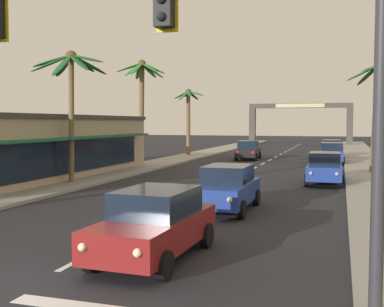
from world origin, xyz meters
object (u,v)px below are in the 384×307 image
at_px(sedan_lead_at_stop_bar, 155,223).
at_px(palm_left_farthest, 188,110).
at_px(sedan_third_in_queue, 227,188).
at_px(palm_left_second, 71,81).
at_px(palm_right_third, 377,98).
at_px(sedan_parked_mid_kerb, 325,168).
at_px(town_gateway_arch, 300,117).
at_px(palm_left_third, 142,91).
at_px(storefront_strip_left, 20,147).
at_px(sedan_parked_far_kerb, 331,149).
at_px(sedan_oncoming_far, 248,150).
at_px(sedan_parked_nearest_kerb, 332,153).
at_px(traffic_signal_mast, 168,31).

distance_m(sedan_lead_at_stop_bar, palm_left_farthest, 35.73).
bearing_deg(palm_left_farthest, sedan_third_in_queue, -69.41).
relative_size(palm_left_second, palm_right_third, 0.98).
height_order(sedan_parked_mid_kerb, town_gateway_arch, town_gateway_arch).
bearing_deg(palm_left_second, sedan_parked_mid_kerb, 18.86).
xyz_separation_m(palm_left_third, palm_left_farthest, (0.10, 11.24, -1.19)).
height_order(storefront_strip_left, town_gateway_arch, town_gateway_arch).
bearing_deg(sedan_parked_mid_kerb, town_gateway_arch, 96.31).
height_order(sedan_lead_at_stop_bar, palm_left_second, palm_left_second).
height_order(sedan_parked_mid_kerb, sedan_parked_far_kerb, same).
bearing_deg(sedan_third_in_queue, sedan_parked_mid_kerb, 70.71).
relative_size(sedan_parked_far_kerb, palm_left_farthest, 0.68).
bearing_deg(palm_left_farthest, palm_left_third, -90.49).
xyz_separation_m(sedan_oncoming_far, town_gateway_arch, (1.90, 31.04, 3.17)).
xyz_separation_m(sedan_third_in_queue, town_gateway_arch, (-1.89, 55.51, 3.17)).
bearing_deg(palm_right_third, palm_left_second, -146.67).
bearing_deg(storefront_strip_left, sedan_parked_mid_kerb, 8.83).
bearing_deg(sedan_parked_mid_kerb, palm_left_third, 153.15).
xyz_separation_m(sedan_parked_nearest_kerb, town_gateway_arch, (-5.22, 33.19, 3.17)).
height_order(palm_left_third, town_gateway_arch, palm_left_third).
xyz_separation_m(sedan_parked_nearest_kerb, sedan_parked_mid_kerb, (-0.11, -13.10, 0.00)).
relative_size(sedan_lead_at_stop_bar, sedan_parked_mid_kerb, 1.01).
bearing_deg(traffic_signal_mast, sedan_parked_mid_kerb, 83.33).
relative_size(palm_left_farthest, palm_right_third, 0.92).
distance_m(traffic_signal_mast, sedan_lead_at_stop_bar, 4.94).
height_order(sedan_oncoming_far, sedan_parked_mid_kerb, same).
bearing_deg(palm_right_third, storefront_strip_left, -156.85).
bearing_deg(sedan_parked_mid_kerb, sedan_parked_far_kerb, 90.12).
height_order(sedan_lead_at_stop_bar, sedan_parked_mid_kerb, same).
relative_size(sedan_parked_far_kerb, palm_left_second, 0.63).
xyz_separation_m(sedan_parked_mid_kerb, palm_left_farthest, (-13.50, 18.13, 3.61)).
xyz_separation_m(palm_left_second, storefront_strip_left, (-4.52, 1.68, -3.61)).
bearing_deg(palm_left_second, sedan_lead_at_stop_bar, -51.26).
bearing_deg(sedan_lead_at_stop_bar, sedan_parked_far_kerb, 84.50).
xyz_separation_m(sedan_third_in_queue, sedan_parked_mid_kerb, (3.23, 9.22, 0.00)).
height_order(sedan_parked_far_kerb, palm_right_third, palm_right_third).
xyz_separation_m(traffic_signal_mast, palm_right_third, (5.10, 24.44, -0.09)).
xyz_separation_m(palm_left_second, palm_right_third, (15.70, 10.32, -0.66)).
xyz_separation_m(palm_right_third, town_gateway_arch, (-8.06, 40.32, -0.79)).
distance_m(sedan_third_in_queue, sedan_parked_far_kerb, 28.75).
bearing_deg(palm_left_second, town_gateway_arch, 81.43).
bearing_deg(sedan_third_in_queue, town_gateway_arch, 91.95).
xyz_separation_m(sedan_parked_nearest_kerb, sedan_parked_far_kerb, (-0.15, 6.26, 0.00)).
height_order(palm_left_farthest, palm_right_third, palm_right_third).
height_order(sedan_third_in_queue, town_gateway_arch, town_gateway_arch).
bearing_deg(storefront_strip_left, sedan_third_in_queue, -24.96).
bearing_deg(palm_right_third, sedan_oncoming_far, 137.03).
relative_size(sedan_third_in_queue, sedan_parked_mid_kerb, 1.00).
height_order(sedan_parked_nearest_kerb, sedan_parked_far_kerb, same).
height_order(sedan_parked_mid_kerb, palm_left_second, palm_left_second).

